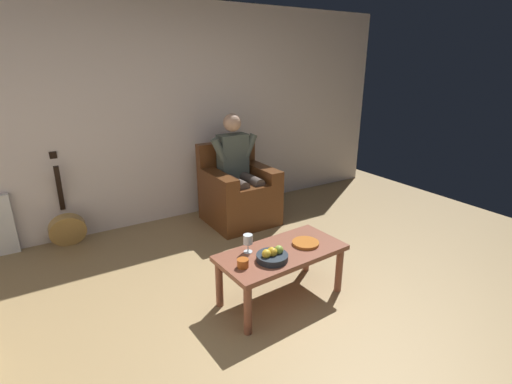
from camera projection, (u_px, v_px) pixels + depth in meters
The scene contains 10 objects.
ground_plane at pixel (298, 342), 2.62m from camera, with size 7.27×7.27×0.00m, color #9E8154.
wall_back at pixel (162, 116), 4.33m from camera, with size 6.46×0.06×2.52m, color silver.
armchair at pixel (238, 194), 4.51m from camera, with size 0.77×0.77×0.94m.
person_seated at pixel (239, 166), 4.38m from camera, with size 0.61×0.62×1.29m.
coffee_table at pixel (282, 258), 2.99m from camera, with size 1.06×0.57×0.44m.
guitar at pixel (67, 226), 3.93m from camera, with size 0.36×0.32×1.00m.
wine_glass_near at pixel (248, 241), 2.91m from camera, with size 0.07×0.07×0.15m.
fruit_bowl at pixel (272, 256), 2.81m from camera, with size 0.24×0.24×0.11m.
decorative_dish at pixel (306, 243), 3.06m from camera, with size 0.22×0.22×0.02m, color #BC6523.
candle_jar at pixel (243, 263), 2.72m from camera, with size 0.09×0.09×0.06m, color #AD511A.
Camera 1 is at (1.36, 1.66, 1.86)m, focal length 26.20 mm.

